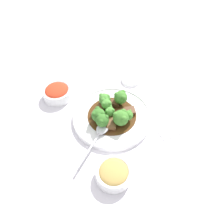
{
  "coord_description": "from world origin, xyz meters",
  "views": [
    {
      "loc": [
        0.45,
        -0.23,
        0.64
      ],
      "look_at": [
        0.0,
        0.0,
        0.03
      ],
      "focal_mm": 35.0,
      "sensor_mm": 36.0,
      "label": 1
    }
  ],
  "objects": [
    {
      "name": "beef_strip_4",
      "position": [
        0.03,
        -0.02,
        0.03
      ],
      "size": [
        0.07,
        0.06,
        0.01
      ],
      "color": "brown",
      "rests_on": "main_plate"
    },
    {
      "name": "broccoli_floret_4",
      "position": [
        -0.0,
        -0.05,
        0.05
      ],
      "size": [
        0.05,
        0.05,
        0.05
      ],
      "color": "#7FA84C",
      "rests_on": "main_plate"
    },
    {
      "name": "main_plate",
      "position": [
        0.0,
        0.0,
        0.01
      ],
      "size": [
        0.29,
        0.29,
        0.02
      ],
      "color": "white",
      "rests_on": "ground_plane"
    },
    {
      "name": "broccoli_floret_6",
      "position": [
        0.04,
        0.04,
        0.04
      ],
      "size": [
        0.04,
        0.04,
        0.04
      ],
      "color": "#8EB756",
      "rests_on": "main_plate"
    },
    {
      "name": "side_bowl_appetizer",
      "position": [
        0.2,
        -0.1,
        0.02
      ],
      "size": [
        0.11,
        0.11,
        0.04
      ],
      "color": "white",
      "rests_on": "ground_plane"
    },
    {
      "name": "beef_strip_1",
      "position": [
        -0.03,
        -0.04,
        0.03
      ],
      "size": [
        0.06,
        0.07,
        0.01
      ],
      "color": "#56331E",
      "rests_on": "main_plate"
    },
    {
      "name": "broccoli_floret_2",
      "position": [
        -0.06,
        -0.0,
        0.05
      ],
      "size": [
        0.04,
        0.04,
        0.05
      ],
      "color": "#7FA84C",
      "rests_on": "main_plate"
    },
    {
      "name": "beef_strip_3",
      "position": [
        -0.04,
        0.03,
        0.03
      ],
      "size": [
        0.05,
        0.05,
        0.02
      ],
      "color": "#56331E",
      "rests_on": "main_plate"
    },
    {
      "name": "ground_plane",
      "position": [
        0.0,
        0.0,
        0.0
      ],
      "size": [
        4.0,
        4.0,
        0.0
      ],
      "primitive_type": "plane",
      "color": "silver"
    },
    {
      "name": "side_bowl_kimchi",
      "position": [
        -0.2,
        -0.14,
        0.02
      ],
      "size": [
        0.12,
        0.12,
        0.05
      ],
      "color": "white",
      "rests_on": "ground_plane"
    },
    {
      "name": "serving_spoon",
      "position": [
        0.05,
        -0.07,
        0.03
      ],
      "size": [
        0.14,
        0.17,
        0.01
      ],
      "color": "silver",
      "rests_on": "main_plate"
    },
    {
      "name": "broccoli_floret_0",
      "position": [
        -0.03,
        0.05,
        0.05
      ],
      "size": [
        0.05,
        0.05,
        0.06
      ],
      "color": "#8EB756",
      "rests_on": "main_plate"
    },
    {
      "name": "broccoli_floret_5",
      "position": [
        0.03,
        -0.05,
        0.05
      ],
      "size": [
        0.05,
        0.05,
        0.05
      ],
      "color": "#7FA84C",
      "rests_on": "main_plate"
    },
    {
      "name": "beef_strip_2",
      "position": [
        0.02,
        0.06,
        0.03
      ],
      "size": [
        0.05,
        0.05,
        0.01
      ],
      "color": "#56331E",
      "rests_on": "main_plate"
    },
    {
      "name": "beef_strip_0",
      "position": [
        0.01,
        0.03,
        0.02
      ],
      "size": [
        0.03,
        0.06,
        0.01
      ],
      "color": "brown",
      "rests_on": "main_plate"
    },
    {
      "name": "broccoli_floret_3",
      "position": [
        0.05,
        0.01,
        0.05
      ],
      "size": [
        0.06,
        0.06,
        0.06
      ],
      "color": "#8EB756",
      "rests_on": "main_plate"
    },
    {
      "name": "broccoli_floret_7",
      "position": [
        -0.03,
        -0.01,
        0.05
      ],
      "size": [
        0.04,
        0.04,
        0.05
      ],
      "color": "#8EB756",
      "rests_on": "main_plate"
    },
    {
      "name": "paper_napkin",
      "position": [
        0.13,
        0.17,
        0.0
      ],
      "size": [
        0.1,
        0.11,
        0.01
      ],
      "color": "white",
      "rests_on": "ground_plane"
    },
    {
      "name": "broccoli_floret_1",
      "position": [
        -0.0,
        -0.01,
        0.04
      ],
      "size": [
        0.04,
        0.04,
        0.04
      ],
      "color": "#7FA84C",
      "rests_on": "main_plate"
    },
    {
      "name": "sauce_dish",
      "position": [
        -0.14,
        0.17,
        0.01
      ],
      "size": [
        0.08,
        0.08,
        0.01
      ],
      "color": "white",
      "rests_on": "ground_plane"
    }
  ]
}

